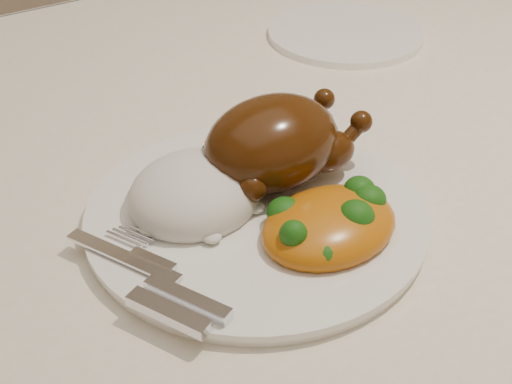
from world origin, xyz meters
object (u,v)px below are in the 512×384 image
side_plate (345,33)px  roast_chicken (276,142)px  dinner_plate (256,216)px  dining_table (301,208)px

side_plate → roast_chicken: bearing=-139.7°
side_plate → roast_chicken: 0.38m
side_plate → roast_chicken: size_ratio=1.31×
dinner_plate → roast_chicken: bearing=36.3°
dining_table → dinner_plate: dinner_plate is taller
dining_table → side_plate: size_ratio=7.56×
side_plate → dining_table: bearing=-139.1°
dining_table → roast_chicken: size_ratio=9.87×
dinner_plate → roast_chicken: size_ratio=1.85×
dining_table → side_plate: bearing=40.9°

